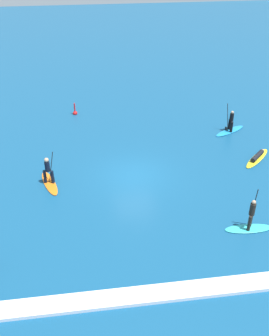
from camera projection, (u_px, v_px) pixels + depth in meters
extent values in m
plane|color=navy|center=(134.00, 175.00, 24.07)|extent=(120.00, 120.00, 0.00)
ellipsoid|color=orange|center=(50.00, 183.00, 23.24)|extent=(1.40, 2.80, 0.09)
cylinder|color=black|center=(52.00, 177.00, 22.99)|extent=(0.22, 0.22, 0.80)
cylinder|color=black|center=(45.00, 176.00, 23.03)|extent=(0.22, 0.22, 0.80)
cylinder|color=black|center=(47.00, 166.00, 22.63)|extent=(0.37, 0.37, 0.61)
sphere|color=tan|center=(46.00, 160.00, 22.40)|extent=(0.32, 0.32, 0.26)
cylinder|color=black|center=(51.00, 166.00, 22.91)|extent=(0.42, 0.17, 1.89)
cube|color=black|center=(53.00, 179.00, 23.39)|extent=(0.21, 0.12, 0.32)
ellipsoid|color=#1E8CD1|center=(230.00, 131.00, 29.07)|extent=(2.82, 1.99, 0.09)
cylinder|color=black|center=(230.00, 124.00, 29.03)|extent=(0.26, 0.26, 0.78)
cylinder|color=black|center=(231.00, 127.00, 28.65)|extent=(0.26, 0.26, 0.78)
cylinder|color=black|center=(232.00, 117.00, 28.48)|extent=(0.39, 0.39, 0.56)
sphere|color=tan|center=(232.00, 112.00, 28.28)|extent=(0.28, 0.28, 0.21)
cylinder|color=black|center=(228.00, 117.00, 28.59)|extent=(0.22, 0.35, 2.02)
cube|color=black|center=(226.00, 129.00, 29.10)|extent=(0.15, 0.20, 0.32)
ellipsoid|color=#33C6CC|center=(249.00, 228.00, 19.79)|extent=(2.46, 0.79, 0.08)
cylinder|color=black|center=(249.00, 223.00, 19.41)|extent=(0.17, 0.17, 0.86)
cylinder|color=black|center=(251.00, 219.00, 19.68)|extent=(0.17, 0.17, 0.86)
cylinder|color=black|center=(252.00, 209.00, 19.14)|extent=(0.29, 0.29, 0.66)
sphere|color=tan|center=(254.00, 202.00, 18.91)|extent=(0.21, 0.21, 0.20)
cylinder|color=black|center=(254.00, 207.00, 19.39)|extent=(0.05, 0.28, 2.27)
cube|color=black|center=(250.00, 224.00, 19.96)|extent=(0.07, 0.20, 0.32)
ellipsoid|color=yellow|center=(257.00, 158.00, 25.68)|extent=(2.62, 2.59, 0.09)
cylinder|color=black|center=(257.00, 156.00, 25.54)|extent=(1.28, 1.26, 0.31)
sphere|color=tan|center=(263.00, 151.00, 26.11)|extent=(0.29, 0.29, 0.21)
sphere|color=red|center=(75.00, 113.00, 31.67)|extent=(0.37, 0.37, 0.37)
cylinder|color=red|center=(75.00, 109.00, 31.46)|extent=(0.11, 0.11, 0.94)
cube|color=white|center=(165.00, 293.00, 16.28)|extent=(21.52, 0.90, 0.18)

